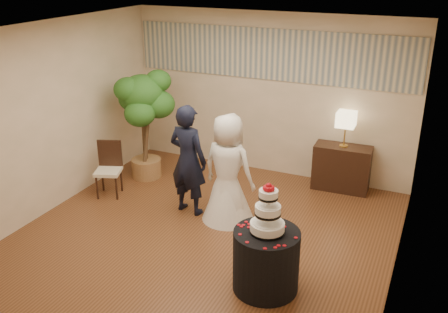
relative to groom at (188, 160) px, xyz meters
The scene contains 15 objects.
floor 1.13m from the groom, 44.49° to the right, with size 5.00×5.00×0.00m, color brown.
ceiling 2.10m from the groom, 44.49° to the right, with size 5.00×5.00×0.00m, color white.
wall_back 2.12m from the groom, 74.78° to the left, with size 5.00×0.06×2.80m, color beige.
wall_front 3.12m from the groom, 79.94° to the right, with size 5.00×0.06×2.80m, color beige.
wall_left 2.11m from the groom, 164.97° to the right, with size 0.06×5.00×2.80m, color beige.
wall_right 3.13m from the groom, ahead, with size 0.06×5.00×2.80m, color beige.
mural_border 2.38m from the groom, 74.63° to the left, with size 4.90×0.02×0.85m, color #A1A191.
groom is the anchor object (origin of this frame).
bride 0.63m from the groom, ahead, with size 0.79×0.76×1.61m, color white.
cake_table 2.20m from the groom, 37.66° to the right, with size 0.76×0.76×0.75m, color black.
wedding_cake 2.16m from the groom, 37.66° to the right, with size 0.40×0.40×0.61m, color white, non-canonical shape.
console 2.63m from the groom, 41.84° to the left, with size 0.91×0.41×0.76m, color black.
table_lamp 2.60m from the groom, 41.84° to the left, with size 0.29×0.29×0.58m, color beige, non-canonical shape.
ficus_tree 1.53m from the groom, 147.38° to the left, with size 0.92×0.92×1.92m, color #2A611E, non-canonical shape.
side_chair 1.49m from the groom, behind, with size 0.41×0.43×0.89m, color black, non-canonical shape.
Camera 1 is at (2.73, -5.42, 3.64)m, focal length 40.00 mm.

